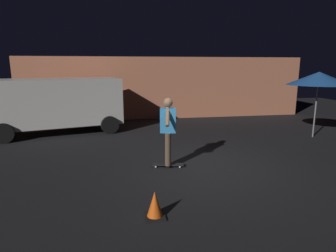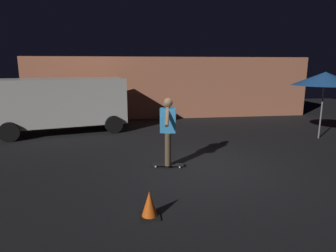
{
  "view_description": "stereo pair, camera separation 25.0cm",
  "coord_description": "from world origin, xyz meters",
  "px_view_note": "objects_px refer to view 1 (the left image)",
  "views": [
    {
      "loc": [
        -2.02,
        -6.5,
        2.48
      ],
      "look_at": [
        -0.84,
        0.21,
        1.05
      ],
      "focal_mm": 30.46,
      "sensor_mm": 36.0,
      "label": 1
    },
    {
      "loc": [
        -1.77,
        -6.54,
        2.48
      ],
      "look_at": [
        -0.84,
        0.21,
        1.05
      ],
      "focal_mm": 30.46,
      "sensor_mm": 36.0,
      "label": 2
    }
  ],
  "objects_px": {
    "parked_van": "(57,102)",
    "traffic_cone": "(155,205)",
    "skater": "(168,127)",
    "patio_umbrella": "(319,78)",
    "skateboard_ridden": "(168,165)"
  },
  "relations": [
    {
      "from": "patio_umbrella",
      "to": "skater",
      "type": "distance_m",
      "value": 6.14
    },
    {
      "from": "parked_van",
      "to": "skater",
      "type": "distance_m",
      "value": 5.7
    },
    {
      "from": "patio_umbrella",
      "to": "skateboard_ridden",
      "type": "height_order",
      "value": "patio_umbrella"
    },
    {
      "from": "parked_van",
      "to": "patio_umbrella",
      "type": "distance_m",
      "value": 9.47
    },
    {
      "from": "traffic_cone",
      "to": "skateboard_ridden",
      "type": "bearing_deg",
      "value": 74.89
    },
    {
      "from": "skateboard_ridden",
      "to": "skater",
      "type": "bearing_deg",
      "value": -14.04
    },
    {
      "from": "skateboard_ridden",
      "to": "skater",
      "type": "distance_m",
      "value": 0.98
    },
    {
      "from": "parked_van",
      "to": "patio_umbrella",
      "type": "height_order",
      "value": "patio_umbrella"
    },
    {
      "from": "parked_van",
      "to": "patio_umbrella",
      "type": "relative_size",
      "value": 2.14
    },
    {
      "from": "parked_van",
      "to": "skateboard_ridden",
      "type": "bearing_deg",
      "value": -52.6
    },
    {
      "from": "patio_umbrella",
      "to": "traffic_cone",
      "type": "distance_m",
      "value": 7.98
    },
    {
      "from": "patio_umbrella",
      "to": "skater",
      "type": "height_order",
      "value": "patio_umbrella"
    },
    {
      "from": "skater",
      "to": "traffic_cone",
      "type": "distance_m",
      "value": 2.59
    },
    {
      "from": "parked_van",
      "to": "traffic_cone",
      "type": "bearing_deg",
      "value": -67.77
    },
    {
      "from": "parked_van",
      "to": "traffic_cone",
      "type": "relative_size",
      "value": 10.68
    }
  ]
}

